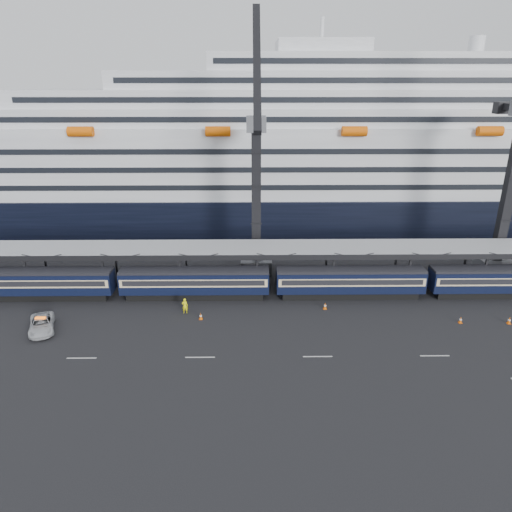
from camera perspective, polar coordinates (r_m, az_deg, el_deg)
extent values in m
plane|color=black|center=(54.98, 21.91, -9.20)|extent=(260.00, 260.00, 0.00)
cube|color=beige|center=(50.54, -20.96, -11.83)|extent=(3.00, 0.15, 0.02)
cube|color=beige|center=(47.80, -7.01, -12.46)|extent=(3.00, 0.15, 0.02)
cube|color=beige|center=(47.99, 7.73, -12.34)|extent=(3.00, 0.15, 0.02)
cube|color=beige|center=(51.08, 21.45, -11.53)|extent=(3.00, 0.15, 0.02)
cube|color=black|center=(65.44, -25.28, -4.39)|extent=(17.48, 2.40, 0.90)
cube|color=black|center=(64.76, -25.52, -2.94)|extent=(19.00, 2.80, 2.70)
cube|color=beige|center=(64.65, -25.56, -2.70)|extent=(18.62, 2.92, 1.05)
cube|color=black|center=(64.63, -25.57, -2.66)|extent=(17.86, 2.98, 0.70)
cube|color=black|center=(64.22, -25.72, -1.72)|extent=(19.00, 2.50, 0.35)
cube|color=black|center=(59.95, -7.56, -4.71)|extent=(17.48, 2.40, 0.90)
cube|color=black|center=(59.20, -7.64, -3.14)|extent=(19.00, 2.80, 2.70)
cube|color=beige|center=(59.08, -7.66, -2.87)|extent=(18.62, 2.92, 1.05)
cube|color=black|center=(59.06, -7.66, -2.83)|extent=(17.86, 2.98, 0.70)
cube|color=black|center=(58.61, -7.71, -1.80)|extent=(19.00, 2.50, 0.35)
cube|color=black|center=(60.87, 11.54, -4.56)|extent=(17.48, 2.40, 0.90)
cube|color=black|center=(60.13, 11.66, -3.01)|extent=(19.00, 2.80, 2.70)
cube|color=beige|center=(60.01, 11.68, -2.75)|extent=(18.62, 2.92, 1.05)
cube|color=black|center=(59.99, 11.69, -2.70)|extent=(17.86, 2.98, 0.70)
cube|color=black|center=(59.55, 11.77, -1.69)|extent=(19.00, 2.50, 0.35)
cube|color=black|center=(67.94, 28.31, -4.01)|extent=(17.48, 2.40, 0.90)
cube|color=black|center=(67.28, 28.57, -2.62)|extent=(19.00, 2.80, 2.70)
cube|color=beige|center=(67.17, 28.61, -2.38)|extent=(18.62, 2.92, 1.05)
cube|color=black|center=(67.15, 28.62, -2.34)|extent=(17.86, 2.98, 0.70)
cube|color=black|center=(66.76, 28.78, -1.44)|extent=(19.00, 2.50, 0.35)
cube|color=#96999E|center=(64.72, 18.09, 1.10)|extent=(130.00, 6.00, 0.25)
cube|color=black|center=(62.16, 18.89, -0.10)|extent=(130.00, 0.25, 0.70)
cube|color=black|center=(67.50, 17.29, 1.72)|extent=(130.00, 0.25, 0.70)
cube|color=black|center=(66.45, -26.74, -2.14)|extent=(0.25, 0.25, 5.40)
cube|color=black|center=(71.15, -24.89, -0.40)|extent=(0.25, 0.25, 5.40)
cube|color=black|center=(62.70, -18.50, -2.23)|extent=(0.25, 0.25, 5.40)
cube|color=black|center=(67.65, -17.14, -0.38)|extent=(0.25, 0.25, 5.40)
cube|color=black|center=(60.39, -9.42, -2.28)|extent=(0.25, 0.25, 5.40)
cube|color=black|center=(65.52, -8.73, -0.36)|extent=(0.25, 0.25, 5.40)
cube|color=black|center=(59.68, 0.12, -2.27)|extent=(0.25, 0.25, 5.40)
cube|color=black|center=(64.87, 0.05, -0.33)|extent=(0.25, 0.25, 5.40)
cube|color=black|center=(60.64, 9.62, -2.19)|extent=(0.25, 0.25, 5.40)
cube|color=black|center=(65.75, 8.80, -0.28)|extent=(0.25, 0.25, 5.40)
cube|color=black|center=(63.19, 18.58, -2.07)|extent=(0.25, 0.25, 5.40)
cube|color=black|center=(68.11, 17.13, -0.24)|extent=(0.25, 0.25, 5.40)
cube|color=black|center=(67.14, 26.67, -1.91)|extent=(0.25, 0.25, 5.40)
cube|color=black|center=(71.79, 24.75, -0.19)|extent=(0.25, 0.25, 5.40)
cube|color=black|center=(94.80, 12.08, 6.57)|extent=(200.00, 28.00, 7.00)
cube|color=silver|center=(92.99, 12.53, 12.25)|extent=(190.00, 26.88, 12.00)
cube|color=silver|center=(92.23, 12.90, 16.85)|extent=(160.00, 24.64, 3.00)
cube|color=black|center=(80.25, 14.93, 16.16)|extent=(153.60, 0.12, 0.90)
cube|color=silver|center=(92.10, 13.06, 18.71)|extent=(124.00, 21.84, 3.00)
cube|color=black|center=(81.45, 14.87, 18.35)|extent=(119.04, 0.12, 0.90)
cube|color=silver|center=(92.06, 13.22, 20.57)|extent=(90.00, 19.04, 3.00)
cube|color=black|center=(82.76, 14.81, 20.47)|extent=(86.40, 0.12, 0.90)
cube|color=silver|center=(92.12, 13.39, 22.43)|extent=(56.00, 16.24, 3.00)
cube|color=black|center=(84.19, 14.76, 22.52)|extent=(53.76, 0.12, 0.90)
cube|color=silver|center=(90.78, 8.14, 24.37)|extent=(16.00, 12.00, 2.50)
cylinder|color=silver|center=(98.72, 25.84, 22.66)|extent=(2.80, 2.80, 3.00)
cylinder|color=#E65B07|center=(80.73, -21.07, 14.31)|extent=(4.00, 1.60, 1.60)
cylinder|color=#E65B07|center=(76.18, -4.78, 15.26)|extent=(4.00, 1.60, 1.60)
cylinder|color=#E65B07|center=(77.83, 12.19, 15.00)|extent=(4.00, 1.60, 1.60)
cylinder|color=#E65B07|center=(85.32, 27.19, 13.72)|extent=(4.00, 1.60, 1.60)
cube|color=#515359|center=(67.54, 0.03, -1.00)|extent=(4.50, 4.50, 2.00)
cube|color=black|center=(64.49, 0.03, 7.28)|extent=(1.30, 1.30, 18.00)
cube|color=#515359|center=(62.90, 0.03, 16.17)|extent=(2.60, 3.20, 2.00)
cube|color=black|center=(56.93, 0.11, 22.62)|extent=(0.90, 12.26, 14.37)
cube|color=black|center=(65.41, 0.00, 16.35)|extent=(0.90, 5.04, 0.90)
cube|color=black|center=(67.94, -0.02, 16.35)|extent=(2.20, 1.60, 1.60)
cube|color=#515359|center=(75.60, 27.62, -1.05)|extent=(4.50, 4.50, 2.00)
cube|color=black|center=(72.69, 29.06, 7.03)|extent=(1.30, 1.30, 20.00)
cube|color=black|center=(76.27, 28.49, 15.97)|extent=(2.20, 1.60, 1.60)
imported|color=#AFB2B7|center=(57.01, -25.23, -7.75)|extent=(4.25, 5.99, 1.52)
imported|color=#FFF70D|center=(55.90, -8.88, -6.17)|extent=(0.74, 0.51, 1.94)
cube|color=#E65B07|center=(59.47, -24.95, -7.32)|extent=(0.34, 0.34, 0.04)
cone|color=#E65B07|center=(59.32, -25.00, -7.03)|extent=(0.29, 0.29, 0.65)
cylinder|color=white|center=(59.32, -25.00, -7.03)|extent=(0.24, 0.24, 0.11)
cube|color=#E65B07|center=(54.70, -6.91, -7.82)|extent=(0.42, 0.42, 0.04)
cone|color=#E65B07|center=(54.50, -6.93, -7.44)|extent=(0.36, 0.36, 0.80)
cylinder|color=white|center=(54.50, -6.93, -7.44)|extent=(0.30, 0.30, 0.13)
cube|color=#E65B07|center=(57.26, 8.61, -6.53)|extent=(0.44, 0.44, 0.05)
cone|color=#E65B07|center=(57.06, 8.63, -6.15)|extent=(0.37, 0.37, 0.82)
cylinder|color=white|center=(57.06, 8.63, -6.15)|extent=(0.31, 0.31, 0.14)
cube|color=#E65B07|center=(60.92, 29.03, -7.37)|extent=(0.43, 0.43, 0.05)
cone|color=#E65B07|center=(60.74, 29.10, -7.01)|extent=(0.36, 0.36, 0.82)
cylinder|color=white|center=(60.74, 29.10, -7.01)|extent=(0.31, 0.31, 0.14)
cube|color=#E65B07|center=(58.59, 24.15, -7.61)|extent=(0.40, 0.40, 0.04)
cone|color=#E65B07|center=(58.41, 24.21, -7.26)|extent=(0.34, 0.34, 0.76)
cylinder|color=white|center=(58.41, 24.21, -7.26)|extent=(0.29, 0.29, 0.13)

